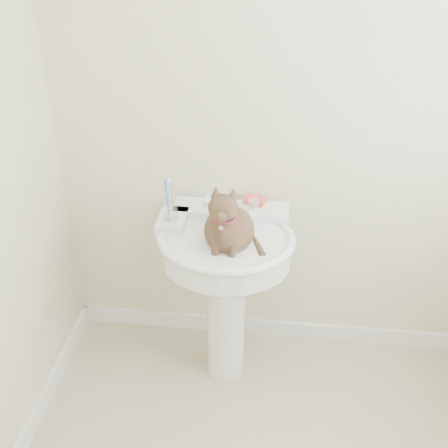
% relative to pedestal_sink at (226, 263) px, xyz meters
% --- Properties ---
extents(wall_back, '(2.20, 0.00, 2.50)m').
position_rel_pedestal_sink_xyz_m(wall_back, '(0.29, 0.29, 0.60)').
color(wall_back, beige).
rests_on(wall_back, ground).
extents(baseboard_back, '(2.20, 0.02, 0.09)m').
position_rel_pedestal_sink_xyz_m(baseboard_back, '(0.29, 0.28, -0.61)').
color(baseboard_back, white).
rests_on(baseboard_back, floor).
extents(pedestal_sink, '(0.60, 0.59, 0.83)m').
position_rel_pedestal_sink_xyz_m(pedestal_sink, '(0.00, 0.00, 0.00)').
color(pedestal_sink, white).
rests_on(pedestal_sink, floor).
extents(faucet, '(0.28, 0.12, 0.14)m').
position_rel_pedestal_sink_xyz_m(faucet, '(0.00, 0.15, 0.22)').
color(faucet, silver).
rests_on(faucet, pedestal_sink).
extents(soap_bar, '(0.10, 0.08, 0.03)m').
position_rel_pedestal_sink_xyz_m(soap_bar, '(0.11, 0.23, 0.19)').
color(soap_bar, '#EF4A34').
rests_on(soap_bar, pedestal_sink).
extents(toothbrush_cup, '(0.07, 0.07, 0.19)m').
position_rel_pedestal_sink_xyz_m(toothbrush_cup, '(-0.24, 0.05, 0.23)').
color(toothbrush_cup, silver).
rests_on(toothbrush_cup, pedestal_sink).
extents(cat, '(0.23, 0.29, 0.42)m').
position_rel_pedestal_sink_xyz_m(cat, '(0.02, -0.06, 0.23)').
color(cat, brown).
rests_on(cat, pedestal_sink).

